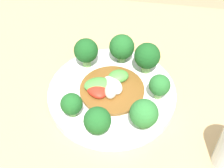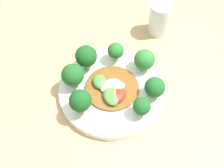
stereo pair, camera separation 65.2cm
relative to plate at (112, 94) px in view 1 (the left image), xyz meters
name	(u,v)px [view 1 (the left image)]	position (x,y,z in m)	size (l,w,h in m)	color
plate	(112,94)	(0.00, 0.00, 0.00)	(0.26, 0.26, 0.02)	white
broccoli_south	(122,47)	(-0.01, -0.10, 0.05)	(0.06, 0.06, 0.07)	#70A356
broccoli_north	(97,121)	(0.01, 0.10, 0.04)	(0.05, 0.05, 0.06)	#7AAD5B
broccoli_northwest	(144,114)	(-0.07, 0.08, 0.04)	(0.05, 0.05, 0.06)	#89B76B
broccoli_west	(160,86)	(-0.09, 0.00, 0.04)	(0.04, 0.04, 0.06)	#89B76B
broccoli_northeast	(72,104)	(0.06, 0.07, 0.04)	(0.04, 0.04, 0.05)	#7AAD5B
broccoli_southeast	(86,51)	(0.07, -0.07, 0.05)	(0.05, 0.05, 0.07)	#7AAD5B
broccoli_southwest	(147,56)	(-0.06, -0.07, 0.05)	(0.06, 0.06, 0.07)	#7AAD5B
stirfry_center	(109,87)	(0.01, 0.00, 0.02)	(0.13, 0.13, 0.02)	brown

